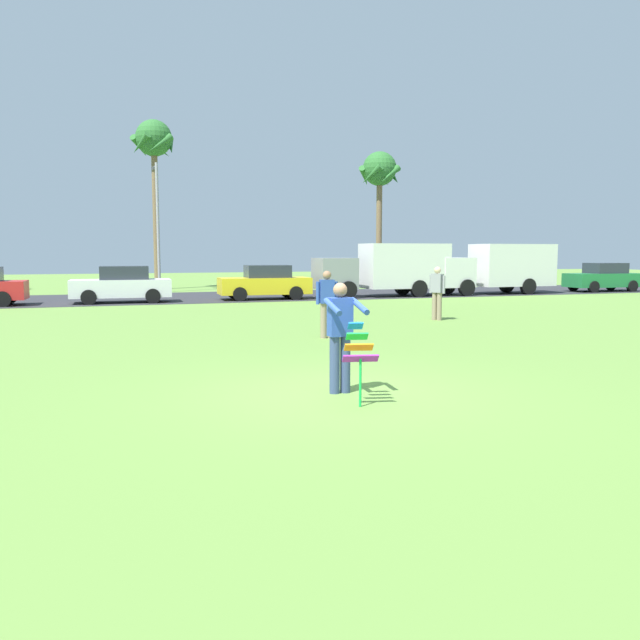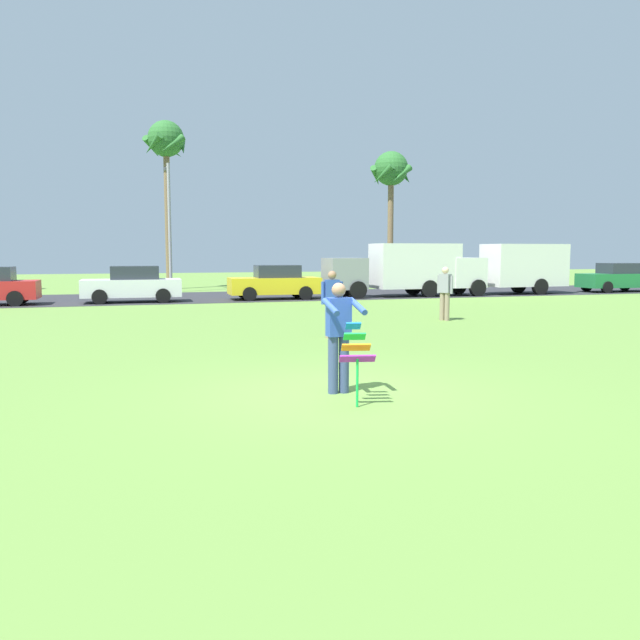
% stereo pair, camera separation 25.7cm
% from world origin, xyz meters
% --- Properties ---
extents(ground_plane, '(120.00, 120.00, 0.00)m').
position_xyz_m(ground_plane, '(0.00, 0.00, 0.00)').
color(ground_plane, olive).
extents(road_strip, '(120.00, 8.00, 0.01)m').
position_xyz_m(road_strip, '(0.00, 22.18, 0.01)').
color(road_strip, '#2D2D33').
rests_on(road_strip, ground).
extents(person_kite_flyer, '(0.55, 0.66, 1.73)m').
position_xyz_m(person_kite_flyer, '(-0.03, -0.02, 0.95)').
color(person_kite_flyer, '#384772').
rests_on(person_kite_flyer, ground).
extents(kite_held, '(0.53, 0.69, 1.17)m').
position_xyz_m(kite_held, '(-0.03, -0.78, 0.79)').
color(kite_held, blue).
rests_on(kite_held, ground).
extents(parked_car_white, '(4.23, 1.89, 1.60)m').
position_xyz_m(parked_car_white, '(-2.94, 19.78, 0.77)').
color(parked_car_white, white).
rests_on(parked_car_white, ground).
extents(parked_car_yellow, '(4.24, 1.91, 1.60)m').
position_xyz_m(parked_car_yellow, '(3.45, 19.78, 0.77)').
color(parked_car_yellow, yellow).
rests_on(parked_car_yellow, ground).
extents(parked_truck_grey_van, '(6.71, 2.13, 2.62)m').
position_xyz_m(parked_truck_grey_van, '(9.77, 19.78, 1.41)').
color(parked_truck_grey_van, gray).
rests_on(parked_truck_grey_van, ground).
extents(parked_truck_white_box, '(6.74, 2.22, 2.62)m').
position_xyz_m(parked_truck_white_box, '(16.09, 19.78, 1.41)').
color(parked_truck_white_box, silver).
rests_on(parked_truck_white_box, ground).
extents(parked_car_green, '(4.22, 1.87, 1.60)m').
position_xyz_m(parked_car_green, '(22.93, 19.78, 0.77)').
color(parked_car_green, '#1E7238').
rests_on(parked_car_green, ground).
extents(palm_tree_right_near, '(2.58, 2.71, 9.86)m').
position_xyz_m(palm_tree_right_near, '(-0.73, 29.82, 8.33)').
color(palm_tree_right_near, brown).
rests_on(palm_tree_right_near, ground).
extents(palm_tree_centre_far, '(2.58, 2.71, 8.40)m').
position_xyz_m(palm_tree_centre_far, '(12.70, 27.83, 6.99)').
color(palm_tree_centre_far, brown).
rests_on(palm_tree_centre_far, ground).
extents(streetlight_pole, '(0.24, 1.65, 7.00)m').
position_xyz_m(streetlight_pole, '(-0.85, 26.86, 4.00)').
color(streetlight_pole, '#9E9EA3').
rests_on(streetlight_pole, ground).
extents(person_walker_near, '(0.57, 0.25, 1.73)m').
position_xyz_m(person_walker_near, '(1.84, 6.12, 0.93)').
color(person_walker_near, gray).
rests_on(person_walker_near, ground).
extents(person_walker_far, '(0.37, 0.50, 1.73)m').
position_xyz_m(person_walker_far, '(6.64, 9.12, 0.93)').
color(person_walker_far, gray).
rests_on(person_walker_far, ground).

